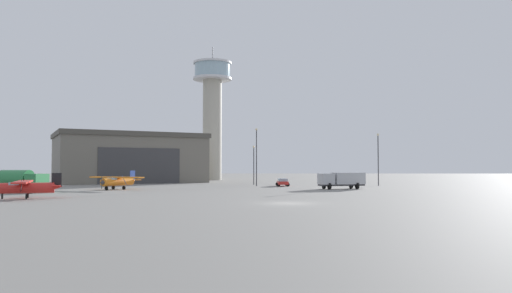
{
  "coord_description": "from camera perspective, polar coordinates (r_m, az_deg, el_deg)",
  "views": [
    {
      "loc": [
        -2.21,
        -45.19,
        3.46
      ],
      "look_at": [
        -3.39,
        17.09,
        6.11
      ],
      "focal_mm": 33.44,
      "sensor_mm": 36.0,
      "label": 1
    }
  ],
  "objects": [
    {
      "name": "truck_box_silver",
      "position": [
        75.35,
        10.24,
        -3.89
      ],
      "size": [
        7.53,
        4.36,
        2.55
      ],
      "rotation": [
        0.0,
        0.0,
        3.44
      ],
      "color": "#38383D",
      "rests_on": "ground_plane"
    },
    {
      "name": "light_post_east",
      "position": [
        92.5,
        -0.27,
        -1.74
      ],
      "size": [
        0.44,
        0.44,
        7.56
      ],
      "color": "#38383D",
      "rests_on": "ground_plane"
    },
    {
      "name": "airplane_red",
      "position": [
        57.83,
        -25.77,
        -4.34
      ],
      "size": [
        7.25,
        9.15,
        2.76
      ],
      "rotation": [
        0.0,
        0.0,
        3.53
      ],
      "color": "red",
      "rests_on": "ground_plane"
    },
    {
      "name": "ground_plane",
      "position": [
        45.38,
        3.9,
        -6.8
      ],
      "size": [
        400.0,
        400.0,
        0.0
      ],
      "primitive_type": "plane",
      "color": "gray"
    },
    {
      "name": "truck_fuel_tanker_green",
      "position": [
        70.27,
        -26.26,
        -3.64
      ],
      "size": [
        6.9,
        4.34,
        3.04
      ],
      "rotation": [
        0.0,
        0.0,
        6.02
      ],
      "color": "#38383D",
      "rests_on": "ground_plane"
    },
    {
      "name": "light_post_north",
      "position": [
        85.35,
        0.06,
        -0.68
      ],
      "size": [
        0.44,
        0.44,
        10.41
      ],
      "color": "#38383D",
      "rests_on": "ground_plane"
    },
    {
      "name": "control_tower",
      "position": [
        126.02,
        -5.25,
        4.8
      ],
      "size": [
        10.1,
        10.1,
        35.02
      ],
      "color": "#B2AD9E",
      "rests_on": "ground_plane"
    },
    {
      "name": "light_post_centre",
      "position": [
        89.77,
        14.4,
        -0.97
      ],
      "size": [
        0.44,
        0.44,
        9.57
      ],
      "color": "#38383D",
      "rests_on": "ground_plane"
    },
    {
      "name": "hangar",
      "position": [
        109.53,
        -14.97,
        -1.35
      ],
      "size": [
        37.21,
        33.4,
        10.71
      ],
      "rotation": [
        0.0,
        0.0,
        -1.07
      ],
      "color": "#6B665B",
      "rests_on": "ground_plane"
    },
    {
      "name": "car_red",
      "position": [
        85.17,
        3.19,
        -4.26
      ],
      "size": [
        2.44,
        4.61,
        1.37
      ],
      "rotation": [
        0.0,
        0.0,
        1.61
      ],
      "color": "red",
      "rests_on": "ground_plane"
    },
    {
      "name": "airplane_orange",
      "position": [
        75.22,
        -16.16,
        -3.96
      ],
      "size": [
        9.28,
        7.41,
        2.86
      ],
      "rotation": [
        0.0,
        0.0,
        4.26
      ],
      "color": "orange",
      "rests_on": "ground_plane"
    }
  ]
}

